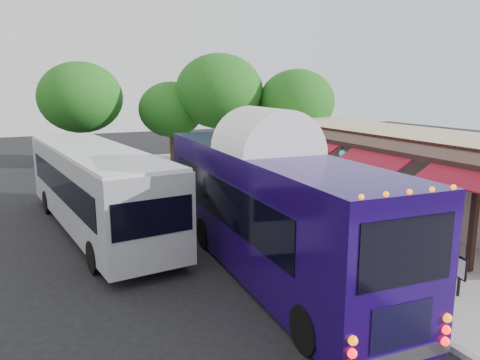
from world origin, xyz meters
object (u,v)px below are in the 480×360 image
ped_b (307,189)px  ped_a (365,242)px  city_bus (95,185)px  sign_board (460,270)px  ped_c (287,204)px  ped_d (220,159)px  coach_bus (266,202)px

ped_b → ped_a: bearing=63.9°
city_bus → ped_a: size_ratio=7.44×
ped_a → sign_board: ped_a is taller
ped_c → ped_d: 11.53m
ped_a → coach_bus: bearing=132.5°
ped_b → city_bus: bearing=-15.2°
city_bus → ped_d: city_bus is taller
ped_b → ped_c: (-2.13, -1.84, -0.04)m
ped_c → ped_d: bearing=-104.9°
ped_b → ped_d: ped_d is taller
ped_d → sign_board: 19.02m
ped_a → sign_board: bearing=-83.7°
sign_board → ped_d: bearing=100.1°
city_bus → ped_b: bearing=-14.1°
ped_c → sign_board: 7.66m
ped_c → coach_bus: bearing=44.3°
ped_a → sign_board: 2.83m
city_bus → ped_c: 7.69m
city_bus → ped_b: 9.26m
coach_bus → ped_c: (2.72, 3.27, -1.13)m
ped_b → ped_c: bearing=33.0°
ped_a → ped_c: 4.96m
ped_a → ped_b: (2.25, 6.80, 0.08)m
ped_c → ped_d: size_ratio=0.94×
city_bus → sign_board: bearing=-60.1°
city_bus → ped_d: bearing=36.8°
ped_d → coach_bus: bearing=61.1°
city_bus → ped_c: (7.02, -3.03, -0.81)m
ped_c → ped_a: bearing=82.7°
city_bus → sign_board: city_bus is taller
coach_bus → ped_d: bearing=75.8°
coach_bus → ped_c: bearing=53.2°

